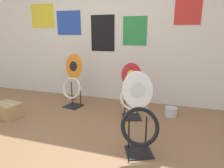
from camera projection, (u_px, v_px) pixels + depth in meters
The scene contains 7 objects.
ground_plane at pixel (37, 156), 2.13m from camera, with size 14.00×14.00×0.00m, color #8E6642.
wall_back at pixel (102, 31), 3.69m from camera, with size 8.00×0.07×2.60m.
toilet_seat_display_orange_sun at pixel (73, 83), 3.45m from camera, with size 0.40×0.33×0.93m.
toilet_seat_display_white_plain at pixel (139, 118), 2.12m from camera, with size 0.50×0.50×0.87m.
toilet_seat_display_crimson_swirl at pixel (132, 92), 3.02m from camera, with size 0.44×0.44×0.82m.
paint_can at pixel (171, 111), 3.13m from camera, with size 0.19×0.19×0.14m.
storage_box at pixel (8, 110), 3.08m from camera, with size 0.43×0.34×0.23m.
Camera 1 is at (1.33, -1.53, 1.29)m, focal length 32.00 mm.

